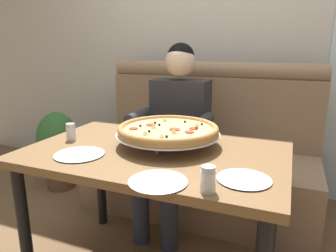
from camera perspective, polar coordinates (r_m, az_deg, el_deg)
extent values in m
cube|color=beige|center=(2.85, 10.08, 17.39)|extent=(6.00, 0.12, 2.80)
cube|color=#937556|center=(2.40, 5.20, -10.63)|extent=(1.72, 0.60, 0.46)
cube|color=#937556|center=(2.61, 7.94, 1.95)|extent=(1.72, 0.18, 0.65)
cylinder|color=#937556|center=(2.55, 8.24, 10.19)|extent=(1.72, 0.14, 0.14)
cube|color=brown|center=(1.56, -2.49, -5.15)|extent=(1.29, 0.82, 0.04)
cylinder|color=black|center=(1.79, -25.18, -16.97)|extent=(0.06, 0.06, 0.70)
cylinder|color=black|center=(2.24, -12.41, -9.42)|extent=(0.06, 0.06, 0.70)
cylinder|color=black|center=(1.90, 18.87, -14.49)|extent=(0.06, 0.06, 0.70)
cube|color=#2D3342|center=(2.10, 0.25, -5.29)|extent=(0.34, 0.40, 0.15)
cylinder|color=#2D3342|center=(2.05, -5.13, -15.15)|extent=(0.11, 0.11, 0.46)
cylinder|color=#2D3342|center=(1.98, 0.24, -16.29)|extent=(0.11, 0.11, 0.46)
cube|color=#2D2D33|center=(2.24, 2.35, 1.44)|extent=(0.40, 0.22, 0.56)
cylinder|color=#2D2D33|center=(2.12, -5.52, 1.79)|extent=(0.08, 0.28, 0.08)
cylinder|color=#2D2D33|center=(1.96, 6.53, 0.68)|extent=(0.08, 0.28, 0.08)
sphere|color=beige|center=(2.16, 2.28, 11.84)|extent=(0.21, 0.21, 0.21)
sphere|color=black|center=(2.17, 2.38, 12.77)|extent=(0.19, 0.19, 0.19)
cylinder|color=silver|center=(1.49, -2.07, -4.04)|extent=(0.01, 0.01, 0.06)
cylinder|color=silver|center=(1.73, -2.92, -1.44)|extent=(0.01, 0.01, 0.06)
cylinder|color=silver|center=(1.64, 5.00, -2.33)|extent=(0.01, 0.01, 0.06)
torus|color=silver|center=(1.61, 0.01, -1.71)|extent=(0.30, 0.30, 0.01)
cylinder|color=silver|center=(1.61, 0.01, -1.43)|extent=(0.55, 0.55, 0.00)
cylinder|color=#B77F42|center=(1.60, 0.01, -1.06)|extent=(0.52, 0.52, 0.02)
torus|color=#B77F42|center=(1.60, 0.01, -0.40)|extent=(0.53, 0.53, 0.03)
cylinder|color=#EFCC6B|center=(1.60, 0.01, -0.57)|extent=(0.46, 0.46, 0.01)
cylinder|color=red|center=(1.66, -3.21, 0.22)|extent=(0.05, 0.05, 0.01)
cylinder|color=red|center=(1.59, 4.74, -0.45)|extent=(0.04, 0.04, 0.01)
cylinder|color=red|center=(1.52, 4.02, -1.13)|extent=(0.05, 0.05, 0.01)
cylinder|color=red|center=(1.59, -6.44, -0.47)|extent=(0.05, 0.05, 0.01)
cylinder|color=red|center=(1.56, 1.24, -0.63)|extent=(0.06, 0.06, 0.01)
sphere|color=black|center=(1.72, 3.18, 0.84)|extent=(0.01, 0.01, 0.01)
sphere|color=black|center=(1.65, -1.61, 0.25)|extent=(0.01, 0.01, 0.01)
sphere|color=black|center=(1.52, -3.53, -0.95)|extent=(0.01, 0.01, 0.01)
sphere|color=black|center=(1.63, -5.17, 0.07)|extent=(0.01, 0.01, 0.01)
sphere|color=black|center=(1.58, 5.34, -0.42)|extent=(0.01, 0.01, 0.01)
sphere|color=black|center=(1.67, 6.30, 0.36)|extent=(0.01, 0.01, 0.01)
sphere|color=black|center=(1.43, -0.25, -1.95)|extent=(0.01, 0.01, 0.01)
sphere|color=black|center=(1.69, -2.45, 0.63)|extent=(0.01, 0.01, 0.01)
cone|color=#CCC675|center=(1.42, -1.19, -1.86)|extent=(0.04, 0.04, 0.02)
cone|color=#CCC675|center=(1.58, -2.65, -0.10)|extent=(0.04, 0.04, 0.02)
cone|color=#CCC675|center=(1.47, -4.24, -1.27)|extent=(0.04, 0.04, 0.02)
cone|color=#CCC675|center=(1.74, -0.67, 1.22)|extent=(0.04, 0.04, 0.02)
cone|color=#CCC675|center=(1.64, 5.41, 0.32)|extent=(0.04, 0.04, 0.02)
cone|color=#CCC675|center=(1.49, 1.05, -1.01)|extent=(0.04, 0.04, 0.02)
cylinder|color=white|center=(1.12, 7.45, -10.22)|extent=(0.06, 0.06, 0.08)
cylinder|color=#A82D19|center=(1.13, 7.41, -11.13)|extent=(0.05, 0.05, 0.04)
cylinder|color=silver|center=(1.10, 7.53, -7.91)|extent=(0.05, 0.05, 0.02)
cylinder|color=white|center=(1.78, -17.59, -1.35)|extent=(0.05, 0.05, 0.08)
cylinder|color=silver|center=(1.79, -17.55, -1.85)|extent=(0.04, 0.04, 0.04)
cylinder|color=silver|center=(1.77, -17.71, 0.13)|extent=(0.05, 0.05, 0.02)
cylinder|color=white|center=(1.54, -16.15, -5.10)|extent=(0.17, 0.17, 0.01)
cone|color=white|center=(1.53, -16.17, -4.78)|extent=(0.24, 0.24, 0.01)
cylinder|color=white|center=(1.25, 13.92, -9.60)|extent=(0.15, 0.15, 0.01)
cone|color=white|center=(1.24, 13.94, -9.22)|extent=(0.21, 0.21, 0.01)
cylinder|color=white|center=(1.19, -1.86, -10.29)|extent=(0.16, 0.16, 0.01)
cone|color=white|center=(1.19, -1.87, -9.89)|extent=(0.23, 0.23, 0.01)
cylinder|color=brown|center=(2.99, -19.28, -8.71)|extent=(0.24, 0.24, 0.22)
ellipsoid|color=#336B33|center=(2.88, -19.82, -2.64)|extent=(0.36, 0.36, 0.52)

